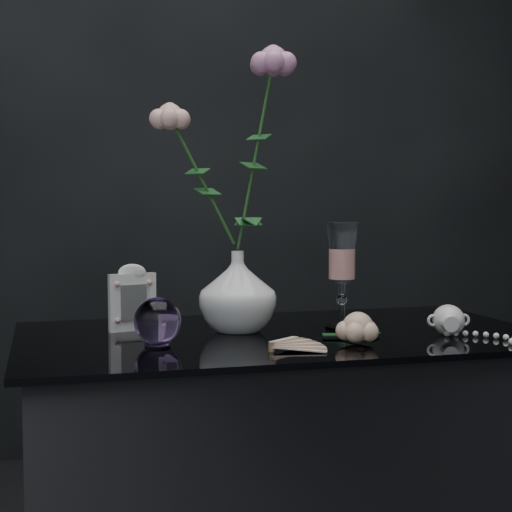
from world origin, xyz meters
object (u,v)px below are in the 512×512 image
object	(u,v)px
vase	(238,291)
picture_frame	(132,297)
wine_glass	(342,276)
paperweight	(158,321)
pearl_jar	(449,319)
loose_rose	(358,328)

from	to	relation	value
vase	picture_frame	distance (m)	0.22
wine_glass	paperweight	xyz separation A→B (m)	(-0.40, -0.08, -0.07)
vase	pearl_jar	xyz separation A→B (m)	(0.40, -0.15, -0.05)
wine_glass	paperweight	world-z (taller)	wine_glass
wine_glass	loose_rose	size ratio (longest dim) A/B	1.26
vase	picture_frame	bearing A→B (deg)	162.14
loose_rose	picture_frame	bearing A→B (deg)	127.94
loose_rose	paperweight	bearing A→B (deg)	147.66
paperweight	pearl_jar	xyz separation A→B (m)	(0.58, -0.04, -0.01)
picture_frame	paperweight	size ratio (longest dim) A/B	1.55
vase	paperweight	xyz separation A→B (m)	(-0.18, -0.10, -0.04)
picture_frame	paperweight	world-z (taller)	picture_frame
paperweight	pearl_jar	bearing A→B (deg)	-4.30
wine_glass	picture_frame	xyz separation A→B (m)	(-0.42, 0.10, -0.04)
wine_glass	picture_frame	size ratio (longest dim) A/B	1.61
vase	paperweight	size ratio (longest dim) A/B	1.85
paperweight	picture_frame	bearing A→B (deg)	99.26
wine_glass	pearl_jar	xyz separation A→B (m)	(0.18, -0.12, -0.08)
wine_glass	paperweight	distance (m)	0.41
vase	loose_rose	size ratio (longest dim) A/B	0.93
pearl_jar	wine_glass	bearing A→B (deg)	157.37
wine_glass	picture_frame	bearing A→B (deg)	167.35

